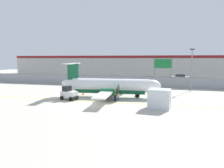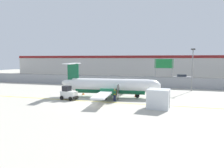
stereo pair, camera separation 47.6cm
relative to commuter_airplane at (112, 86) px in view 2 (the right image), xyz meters
The scene contains 16 objects.
ground_plane 4.27m from the commuter_airplane, 106.10° to the right, with size 140.00×140.00×0.01m.
perimeter_fence 12.26m from the commuter_airplane, 95.14° to the left, with size 98.00×0.10×2.10m.
parking_lot_strip 23.78m from the commuter_airplane, 92.65° to the left, with size 98.00×17.00×0.12m.
background_building 42.23m from the commuter_airplane, 91.49° to the left, with size 91.00×8.10×6.50m.
commuter_airplane is the anchor object (origin of this frame).
baggage_tug 6.30m from the commuter_airplane, 145.31° to the right, with size 2.52×1.80×1.88m.
ground_crew_worker 3.05m from the commuter_airplane, 66.84° to the right, with size 0.54×0.43×1.70m.
cargo_container 9.02m from the commuter_airplane, 38.31° to the right, with size 2.56×2.19×2.20m.
traffic_cone_near_left 5.10m from the commuter_airplane, behind, with size 0.36×0.36×0.64m.
traffic_cone_near_right 3.69m from the commuter_airplane, 16.75° to the left, with size 0.36×0.36×0.64m.
parked_car_0 22.56m from the commuter_airplane, 129.69° to the left, with size 4.24×2.08×1.58m.
parked_car_1 18.09m from the commuter_airplane, 104.55° to the left, with size 4.30×2.22×1.58m.
parked_car_2 17.63m from the commuter_airplane, 79.18° to the left, with size 4.31×2.23×1.58m.
parked_car_3 28.14m from the commuter_airplane, 68.05° to the left, with size 4.27×2.15×1.58m.
apron_light_pole 15.14m from the commuter_airplane, 38.89° to the left, with size 0.70×0.30×7.27m.
highway_sign 15.62m from the commuter_airplane, 64.50° to the left, with size 3.60×0.14×5.50m.
Camera 2 is at (9.81, -24.41, 5.64)m, focal length 35.00 mm.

